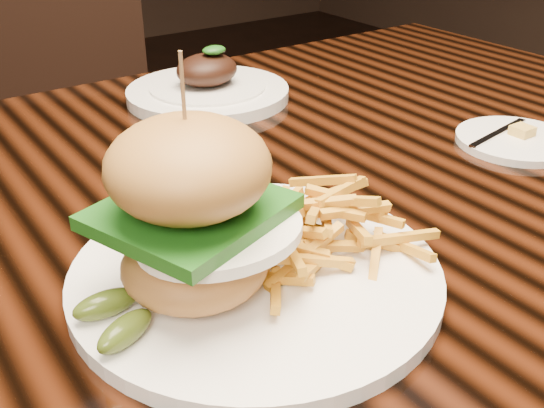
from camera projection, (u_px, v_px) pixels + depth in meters
dining_table at (210, 248)px, 0.75m from camera, size 1.60×0.90×0.75m
burger_plate at (243, 233)px, 0.53m from camera, size 0.32×0.32×0.21m
side_saucer at (516, 140)px, 0.83m from camera, size 0.15×0.15×0.02m
ramekin at (165, 192)px, 0.68m from camera, size 0.08×0.08×0.03m
far_dish at (208, 89)px, 0.98m from camera, size 0.25×0.25×0.08m
chair_far at (62, 117)px, 1.51m from camera, size 0.56×0.56×0.95m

